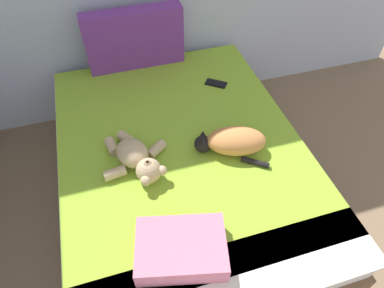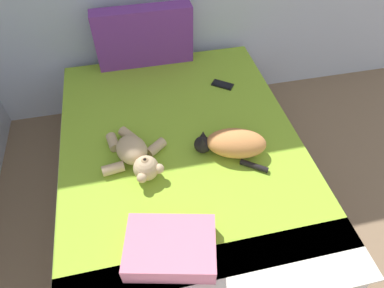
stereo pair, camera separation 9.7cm
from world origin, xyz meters
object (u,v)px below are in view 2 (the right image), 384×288
object	(u,v)px
teddy_bear	(136,155)
throw_pillow	(171,247)
patterned_cushion	(144,37)
cat	(233,144)
bed	(182,171)
cell_phone	(222,85)

from	to	relation	value
teddy_bear	throw_pillow	world-z (taller)	teddy_bear
patterned_cushion	cat	world-z (taller)	patterned_cushion
patterned_cushion	cat	xyz separation A→B (m)	(0.37, -1.02, -0.14)
bed	cat	xyz separation A→B (m)	(0.27, -0.13, 0.33)
cat	throw_pillow	world-z (taller)	cat
patterned_cushion	bed	bearing A→B (deg)	-83.99
bed	teddy_bear	world-z (taller)	teddy_bear
bed	patterned_cushion	size ratio (longest dim) A/B	2.81
patterned_cushion	throw_pillow	distance (m)	1.56
cat	teddy_bear	distance (m)	0.55
throw_pillow	patterned_cushion	bearing A→B (deg)	86.83
cat	cell_phone	xyz separation A→B (m)	(0.12, 0.62, -0.07)
cell_phone	throw_pillow	size ratio (longest dim) A/B	0.40
cat	throw_pillow	bearing A→B (deg)	-130.43
throw_pillow	teddy_bear	bearing A→B (deg)	99.44
patterned_cushion	cat	size ratio (longest dim) A/B	1.65
patterned_cushion	throw_pillow	xyz separation A→B (m)	(-0.09, -1.55, -0.16)
patterned_cushion	cell_phone	world-z (taller)	patterned_cushion
bed	patterned_cushion	world-z (taller)	patterned_cushion
bed	cell_phone	xyz separation A→B (m)	(0.39, 0.49, 0.27)
patterned_cushion	teddy_bear	world-z (taller)	patterned_cushion
bed	throw_pillow	bearing A→B (deg)	-105.29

